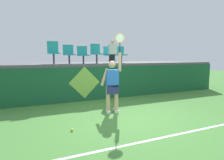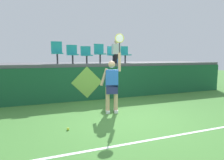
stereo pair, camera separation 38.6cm
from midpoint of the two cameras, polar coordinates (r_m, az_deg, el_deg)
The scene contains 15 objects.
ground_plane at distance 5.67m, azimuth 3.10°, elevation -11.24°, with size 40.00×40.00×0.00m, color #478438.
court_back_wall at distance 8.07m, azimuth -6.19°, elevation -0.94°, with size 13.10×0.20×1.35m, color #195633.
spectator_platform at distance 9.31m, azimuth -8.92°, elevation 4.59°, with size 13.10×2.84×0.12m, color #56565B.
court_baseline_stripe at distance 4.52m, azimuth 11.98°, elevation -16.16°, with size 11.79×0.08×0.01m, color white.
tennis_player at distance 6.07m, azimuth -1.71°, elevation -1.13°, with size 0.74×0.34×2.46m.
tennis_ball at distance 4.90m, azimuth -13.89°, elevation -13.99°, with size 0.07×0.07×0.07m, color #D1E533.
water_bottle at distance 8.52m, azimuth -0.52°, elevation 5.55°, with size 0.07×0.07×0.20m, color #338CE5.
stadium_chair_0 at distance 8.33m, azimuth -18.08°, elevation 8.00°, with size 0.44×0.42×0.92m.
stadium_chair_1 at distance 8.42m, azimuth -13.81°, elevation 7.64°, with size 0.44×0.42×0.79m.
stadium_chair_2 at distance 8.55m, azimuth -9.81°, elevation 7.52°, with size 0.44×0.42×0.75m.
stadium_chair_3 at distance 8.73m, azimuth -5.95°, elevation 8.04°, with size 0.44×0.42×0.86m.
stadium_chair_4 at distance 8.95m, azimuth -2.11°, elevation 7.69°, with size 0.44×0.42×0.76m.
stadium_chair_5 at distance 9.19m, azimuth 1.34°, elevation 7.71°, with size 0.44×0.42×0.77m.
spectator_0 at distance 8.58m, azimuth -1.08°, elevation 8.40°, with size 0.34×0.20×1.02m.
wall_signage_mount at distance 7.95m, azimuth -9.31°, elevation -6.03°, with size 1.27×0.01×1.38m.
Camera 1 is at (-2.69, -4.70, 1.76)m, focal length 31.32 mm.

